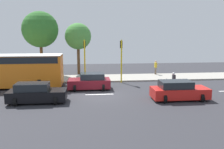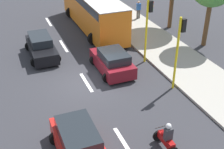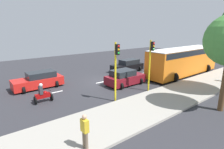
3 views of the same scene
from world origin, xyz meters
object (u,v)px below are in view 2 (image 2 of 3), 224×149
(car_maroon, at_px, (112,62))
(car_black, at_px, (41,47))
(city_bus, at_px, (92,8))
(pedestrian_by_tree, at_px, (138,9))
(car_red, at_px, (80,147))
(motorcycle, at_px, (166,138))
(traffic_light_corner, at_px, (148,22))
(traffic_light_midblock, at_px, (179,44))

(car_maroon, xyz_separation_m, car_black, (-3.97, 4.08, 0.00))
(car_black, distance_m, city_bus, 6.80)
(car_maroon, relative_size, pedestrian_by_tree, 2.31)
(car_red, relative_size, motorcycle, 2.89)
(city_bus, xyz_separation_m, motorcycle, (-1.85, -15.97, -1.20))
(car_black, relative_size, traffic_light_corner, 0.96)
(city_bus, bearing_deg, pedestrian_by_tree, 5.63)
(car_maroon, relative_size, car_red, 0.88)
(motorcycle, bearing_deg, city_bus, 83.39)
(motorcycle, bearing_deg, car_red, 167.34)
(car_maroon, distance_m, traffic_light_midblock, 4.87)
(car_red, height_order, motorcycle, motorcycle)
(car_black, bearing_deg, city_bus, 37.49)
(car_black, relative_size, motorcycle, 2.83)
(car_black, distance_m, motorcycle, 12.38)
(motorcycle, bearing_deg, car_black, 106.28)
(car_black, distance_m, traffic_light_corner, 7.95)
(pedestrian_by_tree, bearing_deg, car_red, -123.68)
(car_maroon, height_order, car_black, same)
(car_red, distance_m, city_bus, 16.17)
(traffic_light_midblock, bearing_deg, car_maroon, 129.48)
(car_red, xyz_separation_m, traffic_light_corner, (7.02, 7.42, 2.22))
(city_bus, height_order, traffic_light_midblock, traffic_light_midblock)
(car_red, height_order, traffic_light_corner, traffic_light_corner)
(motorcycle, distance_m, traffic_light_midblock, 5.98)
(car_maroon, relative_size, traffic_light_corner, 0.87)
(city_bus, relative_size, traffic_light_midblock, 2.44)
(car_black, height_order, traffic_light_corner, traffic_light_corner)
(car_black, distance_m, traffic_light_midblock, 10.26)
(traffic_light_corner, bearing_deg, car_maroon, -170.49)
(car_maroon, xyz_separation_m, car_red, (-4.27, -6.96, 0.00))
(city_bus, height_order, traffic_light_corner, traffic_light_corner)
(traffic_light_corner, xyz_separation_m, traffic_light_midblock, (0.00, -3.81, 0.00))
(motorcycle, distance_m, pedestrian_by_tree, 17.72)
(motorcycle, relative_size, traffic_light_midblock, 0.34)
(car_black, xyz_separation_m, city_bus, (5.32, 4.08, 1.14))
(motorcycle, bearing_deg, traffic_light_midblock, 53.89)
(car_red, bearing_deg, traffic_light_corner, 46.57)
(car_black, distance_m, car_red, 11.04)
(car_black, relative_size, city_bus, 0.39)
(car_maroon, distance_m, car_black, 5.69)
(city_bus, bearing_deg, car_maroon, -99.41)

